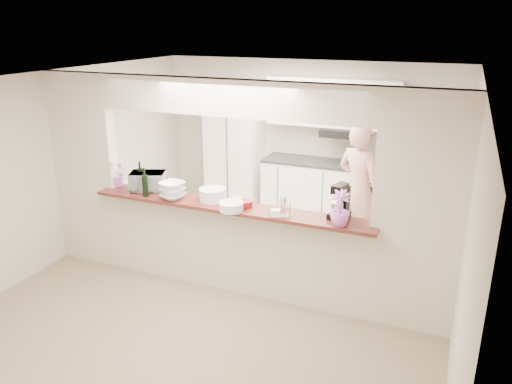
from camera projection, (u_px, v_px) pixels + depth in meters
The scene contains 19 objects.
floor at pixel (232, 288), 6.07m from camera, with size 6.00×6.00×0.00m, color gray.
tile_overlay at pixel (276, 239), 7.42m from camera, with size 5.00×2.90×0.01m, color silver.
partition at pixel (230, 171), 5.59m from camera, with size 5.00×0.15×2.50m.
bar_counter at pixel (231, 245), 5.88m from camera, with size 3.40×0.38×1.09m.
kitchen_cabinets at pixel (291, 156), 8.20m from camera, with size 3.15×0.62×2.25m.
refrigerator at pixel (433, 180), 7.37m from camera, with size 0.75×0.70×1.70m, color #A0A0A5.
flower_left at pixel (117, 173), 6.29m from camera, with size 0.30×0.26×0.33m, color pink.
wine_bottle_a at pixel (145, 185), 5.92m from camera, with size 0.07×0.07×0.35m.
wine_bottle_b at pixel (140, 178), 6.19m from camera, with size 0.07×0.07×0.36m.
toaster_oven at pixel (148, 181), 6.14m from camera, with size 0.42×0.28×0.23m, color #B9B9BE.
serving_bowls at pixel (172, 191), 5.84m from camera, with size 0.28×0.28×0.21m, color white.
plate_stack_a at pixel (212, 194), 5.81m from camera, with size 0.31×0.31×0.14m.
plate_stack_b at pixel (231, 206), 5.50m from camera, with size 0.28×0.28×0.10m.
red_bowl at pixel (246, 204), 5.61m from camera, with size 0.16×0.16×0.07m, color maroon.
tan_bowl at pixel (237, 200), 5.76m from camera, with size 0.14×0.14×0.06m, color #C9B58E.
utensil_caddy at pixel (280, 208), 5.32m from camera, with size 0.26×0.19×0.22m.
stand_mixer at pixel (340, 203), 5.26m from camera, with size 0.22×0.29×0.38m.
flower_right at pixel (340, 208), 5.06m from camera, with size 0.21×0.21×0.37m, color #D472CE.
person at pixel (358, 188), 6.89m from camera, with size 0.65×0.43×1.78m, color tan.
Camera 1 is at (2.32, -4.84, 3.08)m, focal length 35.00 mm.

